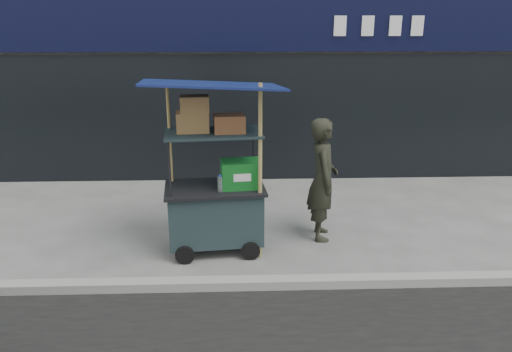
{
  "coord_description": "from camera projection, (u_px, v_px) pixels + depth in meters",
  "views": [
    {
      "loc": [
        0.36,
        -5.43,
        3.12
      ],
      "look_at": [
        0.6,
        1.2,
        0.94
      ],
      "focal_mm": 35.0,
      "sensor_mm": 36.0,
      "label": 1
    }
  ],
  "objects": [
    {
      "name": "vendor_man",
      "position": [
        323.0,
        179.0,
        7.05
      ],
      "size": [
        0.46,
        0.67,
        1.76
      ],
      "primitive_type": "imported",
      "rotation": [
        0.0,
        0.0,
        1.51
      ],
      "color": "black",
      "rests_on": "ground"
    },
    {
      "name": "curb",
      "position": [
        210.0,
        284.0,
        5.91
      ],
      "size": [
        80.0,
        0.18,
        0.12
      ],
      "primitive_type": "cube",
      "color": "gray",
      "rests_on": "ground"
    },
    {
      "name": "vendor_cart",
      "position": [
        216.0,
        193.0,
        6.67
      ],
      "size": [
        1.87,
        1.41,
        2.37
      ],
      "rotation": [
        0.0,
        0.0,
        0.1
      ],
      "color": "#1A272C",
      "rests_on": "ground"
    },
    {
      "name": "ground",
      "position": [
        211.0,
        280.0,
        6.12
      ],
      "size": [
        80.0,
        80.0,
        0.0
      ],
      "primitive_type": "plane",
      "color": "#60605C",
      "rests_on": "ground"
    }
  ]
}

